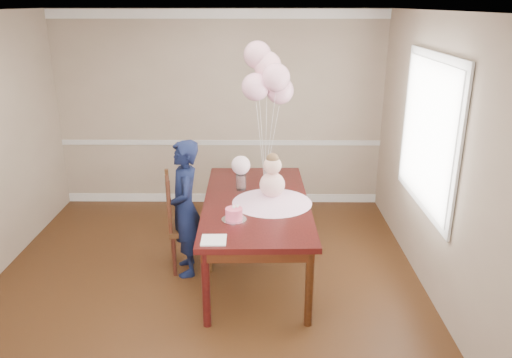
% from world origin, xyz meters
% --- Properties ---
extents(floor, '(4.50, 5.00, 0.00)m').
position_xyz_m(floor, '(0.00, 0.00, 0.00)').
color(floor, black).
rests_on(floor, ground).
extents(ceiling, '(4.50, 5.00, 0.02)m').
position_xyz_m(ceiling, '(0.00, 0.00, 2.70)').
color(ceiling, white).
rests_on(ceiling, wall_back).
extents(wall_back, '(4.50, 0.02, 2.70)m').
position_xyz_m(wall_back, '(0.00, 2.50, 1.35)').
color(wall_back, gray).
rests_on(wall_back, floor).
extents(wall_front, '(4.50, 0.02, 2.70)m').
position_xyz_m(wall_front, '(0.00, -2.50, 1.35)').
color(wall_front, gray).
rests_on(wall_front, floor).
extents(wall_right, '(0.02, 5.00, 2.70)m').
position_xyz_m(wall_right, '(2.25, 0.00, 1.35)').
color(wall_right, gray).
rests_on(wall_right, floor).
extents(chair_rail_trim, '(4.50, 0.02, 0.07)m').
position_xyz_m(chair_rail_trim, '(0.00, 2.49, 0.90)').
color(chair_rail_trim, silver).
rests_on(chair_rail_trim, wall_back).
extents(crown_molding, '(4.50, 0.02, 0.12)m').
position_xyz_m(crown_molding, '(0.00, 2.49, 2.63)').
color(crown_molding, white).
rests_on(crown_molding, wall_back).
extents(baseboard_trim, '(4.50, 0.02, 0.12)m').
position_xyz_m(baseboard_trim, '(0.00, 2.49, 0.06)').
color(baseboard_trim, white).
rests_on(baseboard_trim, floor).
extents(window_frame, '(0.02, 1.66, 1.56)m').
position_xyz_m(window_frame, '(2.23, 0.50, 1.55)').
color(window_frame, silver).
rests_on(window_frame, wall_right).
extents(window_blinds, '(0.01, 1.50, 1.40)m').
position_xyz_m(window_blinds, '(2.21, 0.50, 1.55)').
color(window_blinds, silver).
rests_on(window_blinds, wall_right).
extents(dining_table_top, '(1.13, 2.20, 0.05)m').
position_xyz_m(dining_table_top, '(0.52, 0.52, 0.79)').
color(dining_table_top, black).
rests_on(dining_table_top, table_leg_fl).
extents(table_apron, '(1.02, 2.09, 0.11)m').
position_xyz_m(table_apron, '(0.52, 0.52, 0.71)').
color(table_apron, black).
rests_on(table_apron, table_leg_fl).
extents(table_leg_fl, '(0.08, 0.08, 0.76)m').
position_xyz_m(table_leg_fl, '(0.08, -0.49, 0.38)').
color(table_leg_fl, black).
rests_on(table_leg_fl, floor).
extents(table_leg_fr, '(0.08, 0.08, 0.76)m').
position_xyz_m(table_leg_fr, '(1.00, -0.48, 0.38)').
color(table_leg_fr, black).
rests_on(table_leg_fr, floor).
extents(table_leg_bl, '(0.08, 0.08, 0.76)m').
position_xyz_m(table_leg_bl, '(0.04, 1.51, 0.38)').
color(table_leg_bl, black).
rests_on(table_leg_bl, floor).
extents(table_leg_br, '(0.08, 0.08, 0.76)m').
position_xyz_m(table_leg_br, '(0.96, 1.53, 0.38)').
color(table_leg_br, black).
rests_on(table_leg_br, floor).
extents(baby_skirt, '(0.84, 0.84, 0.11)m').
position_xyz_m(baby_skirt, '(0.68, 0.47, 0.87)').
color(baby_skirt, '#FFBBE4').
rests_on(baby_skirt, dining_table_top).
extents(baby_torso, '(0.26, 0.26, 0.26)m').
position_xyz_m(baby_torso, '(0.68, 0.47, 1.01)').
color(baby_torso, '#F69BBD').
rests_on(baby_torso, baby_skirt).
extents(baby_head, '(0.18, 0.18, 0.18)m').
position_xyz_m(baby_head, '(0.68, 0.47, 1.22)').
color(baby_head, beige).
rests_on(baby_head, baby_torso).
extents(baby_hair, '(0.13, 0.13, 0.13)m').
position_xyz_m(baby_hair, '(0.68, 0.47, 1.28)').
color(baby_hair, brown).
rests_on(baby_hair, baby_head).
extents(cake_platter, '(0.24, 0.24, 0.01)m').
position_xyz_m(cake_platter, '(0.31, 0.02, 0.82)').
color(cake_platter, '#BCBCC0').
rests_on(cake_platter, dining_table_top).
extents(birthday_cake, '(0.17, 0.17, 0.11)m').
position_xyz_m(birthday_cake, '(0.31, 0.02, 0.88)').
color(birthday_cake, '#FF5078').
rests_on(birthday_cake, cake_platter).
extents(cake_flower_a, '(0.03, 0.03, 0.03)m').
position_xyz_m(cake_flower_a, '(0.31, 0.02, 0.95)').
color(cake_flower_a, white).
rests_on(cake_flower_a, birthday_cake).
extents(cake_flower_b, '(0.03, 0.03, 0.03)m').
position_xyz_m(cake_flower_b, '(0.34, 0.04, 0.95)').
color(cake_flower_b, white).
rests_on(cake_flower_b, birthday_cake).
extents(rose_vase_near, '(0.11, 0.11, 0.17)m').
position_xyz_m(rose_vase_near, '(0.35, 0.84, 0.90)').
color(rose_vase_near, white).
rests_on(rose_vase_near, dining_table_top).
extents(roses_near, '(0.21, 0.21, 0.21)m').
position_xyz_m(roses_near, '(0.35, 0.84, 1.10)').
color(roses_near, silver).
rests_on(roses_near, rose_vase_near).
extents(napkin, '(0.22, 0.22, 0.01)m').
position_xyz_m(napkin, '(0.16, -0.42, 0.82)').
color(napkin, white).
rests_on(napkin, dining_table_top).
extents(balloon_weight, '(0.04, 0.04, 0.02)m').
position_xyz_m(balloon_weight, '(0.62, 1.12, 0.83)').
color(balloon_weight, silver).
rests_on(balloon_weight, dining_table_top).
extents(balloon_a, '(0.30, 0.30, 0.30)m').
position_xyz_m(balloon_a, '(0.51, 1.11, 1.90)').
color(balloon_a, '#FBB2CE').
rests_on(balloon_a, balloon_ribbon_a).
extents(balloon_b, '(0.30, 0.30, 0.30)m').
position_xyz_m(balloon_b, '(0.73, 1.06, 2.01)').
color(balloon_b, '#FAB1CA').
rests_on(balloon_b, balloon_ribbon_b).
extents(balloon_c, '(0.30, 0.30, 0.30)m').
position_xyz_m(balloon_c, '(0.64, 1.23, 2.12)').
color(balloon_c, '#FDB3C4').
rests_on(balloon_c, balloon_ribbon_c).
extents(balloon_d, '(0.30, 0.30, 0.30)m').
position_xyz_m(balloon_d, '(0.53, 1.25, 2.23)').
color(balloon_d, '#E3A1B3').
rests_on(balloon_d, balloon_ribbon_d).
extents(balloon_e, '(0.30, 0.30, 0.30)m').
position_xyz_m(balloon_e, '(0.78, 1.21, 1.85)').
color(balloon_e, '#F2ABC4').
rests_on(balloon_e, balloon_ribbon_e).
extents(balloon_ribbon_a, '(0.10, 0.01, 0.91)m').
position_xyz_m(balloon_ribbon_a, '(0.56, 1.12, 1.28)').
color(balloon_ribbon_a, white).
rests_on(balloon_ribbon_a, balloon_weight).
extents(balloon_ribbon_b, '(0.11, 0.06, 1.02)m').
position_xyz_m(balloon_ribbon_b, '(0.67, 1.09, 1.34)').
color(balloon_ribbon_b, white).
rests_on(balloon_ribbon_b, balloon_weight).
extents(balloon_ribbon_c, '(0.02, 0.10, 1.13)m').
position_xyz_m(balloon_ribbon_c, '(0.63, 1.17, 1.39)').
color(balloon_ribbon_c, silver).
rests_on(balloon_ribbon_c, balloon_weight).
extents(balloon_ribbon_d, '(0.09, 0.11, 1.23)m').
position_xyz_m(balloon_ribbon_d, '(0.57, 1.18, 1.45)').
color(balloon_ribbon_d, white).
rests_on(balloon_ribbon_d, balloon_weight).
extents(balloon_ribbon_e, '(0.15, 0.08, 0.84)m').
position_xyz_m(balloon_ribbon_e, '(0.70, 1.16, 1.26)').
color(balloon_ribbon_e, white).
rests_on(balloon_ribbon_e, balloon_weight).
extents(dining_chair_seat, '(0.55, 0.55, 0.05)m').
position_xyz_m(dining_chair_seat, '(-0.20, 0.61, 0.48)').
color(dining_chair_seat, '#391F0F').
rests_on(dining_chair_seat, chair_leg_fl).
extents(chair_leg_fl, '(0.05, 0.05, 0.46)m').
position_xyz_m(chair_leg_fl, '(-0.35, 0.38, 0.23)').
color(chair_leg_fl, '#34130E').
rests_on(chair_leg_fl, floor).
extents(chair_leg_fr, '(0.05, 0.05, 0.46)m').
position_xyz_m(chair_leg_fr, '(0.02, 0.46, 0.23)').
color(chair_leg_fr, '#39210F').
rests_on(chair_leg_fr, floor).
extents(chair_leg_bl, '(0.05, 0.05, 0.46)m').
position_xyz_m(chair_leg_bl, '(-0.43, 0.76, 0.23)').
color(chair_leg_bl, '#32150D').
rests_on(chair_leg_bl, floor).
extents(chair_leg_br, '(0.05, 0.05, 0.46)m').
position_xyz_m(chair_leg_br, '(-0.06, 0.84, 0.23)').
color(chair_leg_br, '#371D0F').
rests_on(chair_leg_br, floor).
extents(chair_back_post_l, '(0.05, 0.05, 0.59)m').
position_xyz_m(chair_back_post_l, '(-0.37, 0.38, 0.78)').
color(chair_back_post_l, '#3E1B10').
rests_on(chair_back_post_l, dining_chair_seat).
extents(chair_back_post_r, '(0.05, 0.05, 0.59)m').
position_xyz_m(chair_back_post_r, '(-0.45, 0.75, 0.78)').
color(chair_back_post_r, '#3B2010').
rests_on(chair_back_post_r, dining_chair_seat).
extents(chair_slat_low, '(0.12, 0.42, 0.05)m').
position_xyz_m(chair_slat_low, '(-0.41, 0.57, 0.66)').
color(chair_slat_low, '#381D0F').
rests_on(chair_slat_low, dining_chair_seat).
extents(chair_slat_mid, '(0.12, 0.42, 0.05)m').
position_xyz_m(chair_slat_mid, '(-0.41, 0.57, 0.83)').
color(chair_slat_mid, '#36190E').
rests_on(chair_slat_mid, dining_chair_seat).
extents(chair_slat_top, '(0.12, 0.42, 0.05)m').
position_xyz_m(chair_slat_top, '(-0.41, 0.57, 1.00)').
color(chair_slat_top, '#38190F').
rests_on(chair_slat_top, dining_chair_seat).
extents(woman, '(0.46, 0.60, 1.47)m').
position_xyz_m(woman, '(-0.23, 0.48, 0.74)').
color(woman, '#0E1533').
rests_on(woman, floor).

